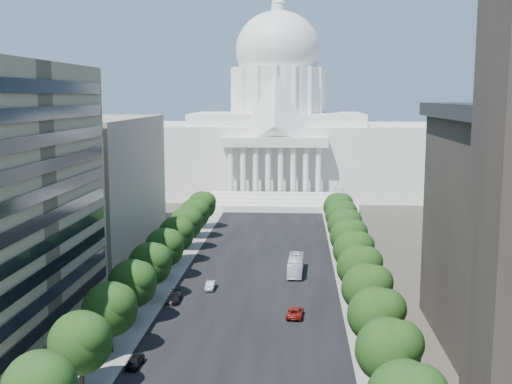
% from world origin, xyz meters
% --- Properties ---
extents(road_asphalt, '(30.00, 260.00, 0.01)m').
position_xyz_m(road_asphalt, '(0.00, 90.00, 0.00)').
color(road_asphalt, black).
rests_on(road_asphalt, ground).
extents(sidewalk_left, '(8.00, 260.00, 0.02)m').
position_xyz_m(sidewalk_left, '(-19.00, 90.00, 0.00)').
color(sidewalk_left, gray).
rests_on(sidewalk_left, ground).
extents(sidewalk_right, '(8.00, 260.00, 0.02)m').
position_xyz_m(sidewalk_right, '(19.00, 90.00, 0.00)').
color(sidewalk_right, gray).
rests_on(sidewalk_right, ground).
extents(capitol, '(120.00, 56.00, 73.00)m').
position_xyz_m(capitol, '(0.00, 184.89, 20.01)').
color(capitol, white).
rests_on(capitol, ground).
extents(office_block_left_far, '(38.00, 52.00, 30.00)m').
position_xyz_m(office_block_left_far, '(-48.00, 100.00, 15.00)').
color(office_block_left_far, gray).
rests_on(office_block_left_far, ground).
extents(tree_l_b, '(7.79, 7.60, 9.97)m').
position_xyz_m(tree_l_b, '(-17.66, 23.81, 6.45)').
color(tree_l_b, '#33261C').
rests_on(tree_l_b, ground).
extents(tree_l_c, '(7.79, 7.60, 9.97)m').
position_xyz_m(tree_l_c, '(-17.66, 35.81, 6.45)').
color(tree_l_c, '#33261C').
rests_on(tree_l_c, ground).
extents(tree_l_d, '(7.79, 7.60, 9.97)m').
position_xyz_m(tree_l_d, '(-17.66, 47.81, 6.45)').
color(tree_l_d, '#33261C').
rests_on(tree_l_d, ground).
extents(tree_l_e, '(7.79, 7.60, 9.97)m').
position_xyz_m(tree_l_e, '(-17.66, 59.81, 6.45)').
color(tree_l_e, '#33261C').
rests_on(tree_l_e, ground).
extents(tree_l_f, '(7.79, 7.60, 9.97)m').
position_xyz_m(tree_l_f, '(-17.66, 71.81, 6.45)').
color(tree_l_f, '#33261C').
rests_on(tree_l_f, ground).
extents(tree_l_g, '(7.79, 7.60, 9.97)m').
position_xyz_m(tree_l_g, '(-17.66, 83.81, 6.45)').
color(tree_l_g, '#33261C').
rests_on(tree_l_g, ground).
extents(tree_l_h, '(7.79, 7.60, 9.97)m').
position_xyz_m(tree_l_h, '(-17.66, 95.81, 6.45)').
color(tree_l_h, '#33261C').
rests_on(tree_l_h, ground).
extents(tree_l_i, '(7.79, 7.60, 9.97)m').
position_xyz_m(tree_l_i, '(-17.66, 107.81, 6.45)').
color(tree_l_i, '#33261C').
rests_on(tree_l_i, ground).
extents(tree_l_j, '(7.79, 7.60, 9.97)m').
position_xyz_m(tree_l_j, '(-17.66, 119.81, 6.45)').
color(tree_l_j, '#33261C').
rests_on(tree_l_j, ground).
extents(tree_r_b, '(7.79, 7.60, 9.97)m').
position_xyz_m(tree_r_b, '(18.34, 23.81, 6.45)').
color(tree_r_b, '#33261C').
rests_on(tree_r_b, ground).
extents(tree_r_c, '(7.79, 7.60, 9.97)m').
position_xyz_m(tree_r_c, '(18.34, 35.81, 6.45)').
color(tree_r_c, '#33261C').
rests_on(tree_r_c, ground).
extents(tree_r_d, '(7.79, 7.60, 9.97)m').
position_xyz_m(tree_r_d, '(18.34, 47.81, 6.45)').
color(tree_r_d, '#33261C').
rests_on(tree_r_d, ground).
extents(tree_r_e, '(7.79, 7.60, 9.97)m').
position_xyz_m(tree_r_e, '(18.34, 59.81, 6.45)').
color(tree_r_e, '#33261C').
rests_on(tree_r_e, ground).
extents(tree_r_f, '(7.79, 7.60, 9.97)m').
position_xyz_m(tree_r_f, '(18.34, 71.81, 6.45)').
color(tree_r_f, '#33261C').
rests_on(tree_r_f, ground).
extents(tree_r_g, '(7.79, 7.60, 9.97)m').
position_xyz_m(tree_r_g, '(18.34, 83.81, 6.45)').
color(tree_r_g, '#33261C').
rests_on(tree_r_g, ground).
extents(tree_r_h, '(7.79, 7.60, 9.97)m').
position_xyz_m(tree_r_h, '(18.34, 95.81, 6.45)').
color(tree_r_h, '#33261C').
rests_on(tree_r_h, ground).
extents(tree_r_i, '(7.79, 7.60, 9.97)m').
position_xyz_m(tree_r_i, '(18.34, 107.81, 6.45)').
color(tree_r_i, '#33261C').
rests_on(tree_r_i, ground).
extents(tree_r_j, '(7.79, 7.60, 9.97)m').
position_xyz_m(tree_r_j, '(18.34, 119.81, 6.45)').
color(tree_r_j, '#33261C').
rests_on(tree_r_j, ground).
extents(streetlight_b, '(2.61, 0.44, 9.00)m').
position_xyz_m(streetlight_b, '(19.90, 35.00, 5.82)').
color(streetlight_b, gray).
rests_on(streetlight_b, ground).
extents(streetlight_c, '(2.61, 0.44, 9.00)m').
position_xyz_m(streetlight_c, '(19.90, 60.00, 5.82)').
color(streetlight_c, gray).
rests_on(streetlight_c, ground).
extents(streetlight_d, '(2.61, 0.44, 9.00)m').
position_xyz_m(streetlight_d, '(19.90, 85.00, 5.82)').
color(streetlight_d, gray).
rests_on(streetlight_d, ground).
extents(streetlight_e, '(2.61, 0.44, 9.00)m').
position_xyz_m(streetlight_e, '(19.90, 110.00, 5.82)').
color(streetlight_e, gray).
rests_on(streetlight_e, ground).
extents(streetlight_f, '(2.61, 0.44, 9.00)m').
position_xyz_m(streetlight_f, '(19.90, 135.00, 5.82)').
color(streetlight_f, gray).
rests_on(streetlight_f, ground).
extents(car_dark_a, '(1.97, 4.28, 1.42)m').
position_xyz_m(car_dark_a, '(-13.50, 31.43, 0.71)').
color(car_dark_a, black).
rests_on(car_dark_a, ground).
extents(car_silver, '(1.55, 4.42, 1.46)m').
position_xyz_m(car_silver, '(-8.27, 65.69, 0.73)').
color(car_silver, '#ACADB4').
rests_on(car_silver, ground).
extents(car_red, '(2.93, 5.66, 1.53)m').
position_xyz_m(car_red, '(7.26, 51.92, 0.76)').
color(car_red, maroon).
rests_on(car_red, ground).
extents(car_dark_b, '(2.32, 5.40, 1.55)m').
position_xyz_m(car_dark_b, '(-13.50, 58.10, 0.78)').
color(car_dark_b, black).
rests_on(car_dark_b, ground).
extents(city_bus, '(3.31, 12.13, 3.35)m').
position_xyz_m(city_bus, '(7.23, 77.35, 1.67)').
color(city_bus, white).
rests_on(city_bus, ground).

